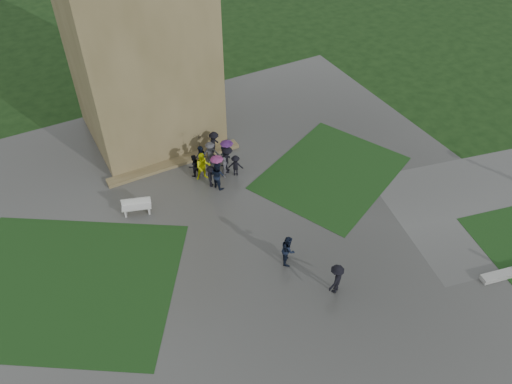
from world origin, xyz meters
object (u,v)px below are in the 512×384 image
tower (132,5)px  bench (137,206)px  pedestrian_mid (288,249)px  pedestrian_near (336,279)px

tower → bench: 11.97m
pedestrian_mid → pedestrian_near: bearing=-130.7°
bench → pedestrian_mid: pedestrian_mid is taller
pedestrian_near → pedestrian_mid: bearing=-96.7°
tower → bench: size_ratio=10.16×
bench → pedestrian_near: pedestrian_near is taller
pedestrian_mid → pedestrian_near: size_ratio=1.00×
pedestrian_mid → pedestrian_near: (1.09, -2.77, -0.00)m
pedestrian_mid → pedestrian_near: 2.98m
bench → pedestrian_near: size_ratio=0.97×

